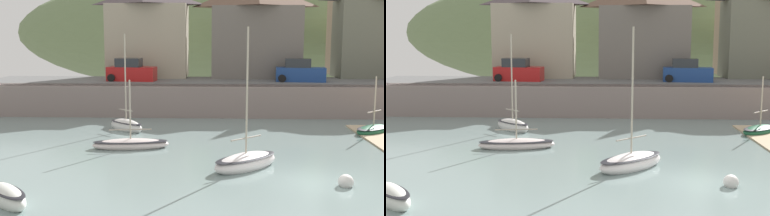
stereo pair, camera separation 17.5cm
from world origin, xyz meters
The scene contains 14 objects.
quay_seawall centered at (0.00, 17.50, 1.36)m, with size 48.00×9.40×2.40m.
hillside_backdrop centered at (5.60, 55.20, 6.80)m, with size 80.00×44.00×19.42m.
waterfront_building_left centered at (-10.37, 25.20, 6.68)m, with size 7.64×5.35×8.43m.
waterfront_building_centre centered at (-0.34, 25.20, 6.90)m, with size 8.40×5.84×8.84m.
waterfront_building_right centered at (11.46, 25.20, 7.21)m, with size 8.71×4.34×9.42m.
church_with_spire centered at (8.94, 29.20, 9.55)m, with size 3.00×3.00×13.85m.
sailboat_white_hull centered at (-2.69, 2.09, 0.32)m, with size 3.77×3.58×6.85m.
sailboat_far_left centered at (-8.85, 5.92, 0.23)m, with size 4.40×1.89×3.99m.
sailboat_tall_mast centered at (6.15, 10.77, 0.23)m, with size 3.42×3.37×3.83m.
motorboat_with_cabin centered at (-10.01, 10.94, 0.34)m, with size 2.93×2.75×6.56m.
rowboat_small_beached centered at (-11.96, -3.10, 0.28)m, with size 2.67×2.68×0.93m.
parked_car_near_slipway centered at (-11.30, 20.70, 3.20)m, with size 4.26×2.13×1.95m.
parked_car_by_wall centered at (3.12, 20.70, 3.20)m, with size 4.26×2.15×1.95m.
mooring_buoy centered at (1.29, -0.48, 0.19)m, with size 0.64×0.64×0.64m.
Camera 1 is at (-4.31, -19.69, 6.19)m, focal length 44.13 mm.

